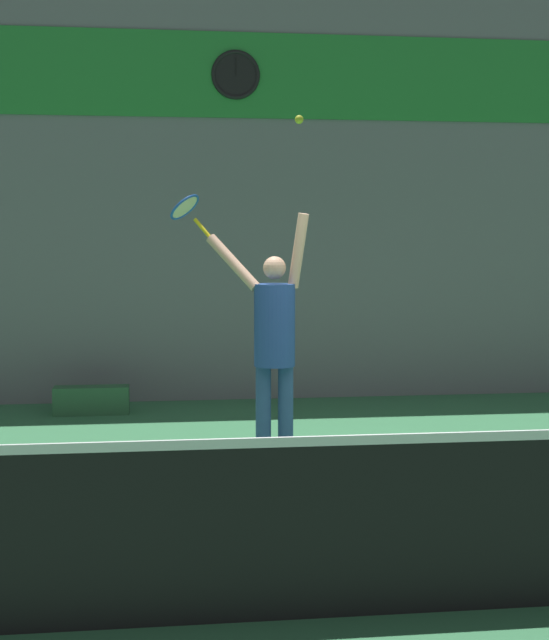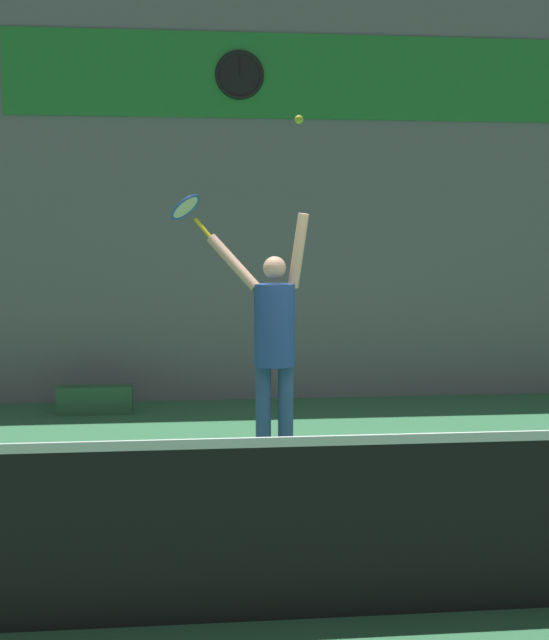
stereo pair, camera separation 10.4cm
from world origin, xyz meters
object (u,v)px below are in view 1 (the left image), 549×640
tennis_ball (299,120)px  equipment_bag (92,400)px  tennis_player (274,338)px  scoreboard_clock (236,75)px  tennis_racket (186,209)px

tennis_ball → equipment_bag: bearing=125.1°
equipment_bag → tennis_player: bearing=-56.2°
scoreboard_clock → equipment_bag: (-1.68, -0.67, -3.71)m
scoreboard_clock → tennis_player: (0.05, -3.25, -2.74)m
scoreboard_clock → tennis_player: 4.25m
tennis_player → equipment_bag: size_ratio=2.62×
tennis_ball → equipment_bag: tennis_ball is taller
scoreboard_clock → tennis_racket: bearing=-103.1°
scoreboard_clock → tennis_ball: size_ratio=8.14×
scoreboard_clock → tennis_ball: bearing=-86.0°
tennis_racket → tennis_ball: (0.90, -0.55, 0.70)m
scoreboard_clock → tennis_racket: 3.36m
tennis_player → equipment_bag: bearing=123.8°
tennis_racket → equipment_bag: size_ratio=0.50×
tennis_player → tennis_racket: bearing=150.1°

